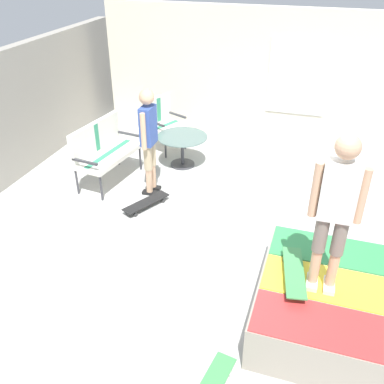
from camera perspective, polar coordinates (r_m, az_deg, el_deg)
The scene contains 10 objects.
ground_plane at distance 5.90m, azimuth 4.92°, elevation -7.70°, with size 12.00×12.00×0.10m, color #B2B2AD.
house_facade at distance 8.78m, azimuth 7.95°, elevation 15.02°, with size 0.23×6.00×2.55m.
skate_ramp at distance 4.92m, azimuth 17.23°, elevation -13.80°, with size 1.77×2.05×0.53m.
patio_bench at distance 7.31m, azimuth -11.80°, elevation 5.86°, with size 1.32×0.72×1.02m.
patio_chair_near_house at distance 8.37m, azimuth -3.97°, elevation 9.67°, with size 0.80×0.76×1.02m.
patio_table at distance 7.75m, azimuth -1.29°, elevation 6.28°, with size 0.90×0.90×0.57m.
person_watching at distance 6.66m, azimuth -5.77°, elevation 7.53°, with size 0.48×0.25×1.71m.
person_skater at distance 4.12m, azimuth 18.56°, elevation -1.76°, with size 0.24×0.48×1.66m.
skateboard_by_bench at distance 6.66m, azimuth -6.08°, elevation -1.41°, with size 0.80×0.54×0.10m.
skateboard_on_ramp at distance 4.65m, azimuth 13.37°, elevation -10.31°, with size 0.82×0.33×0.10m.
Camera 1 is at (-4.55, -0.90, 3.60)m, focal length 40.26 mm.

